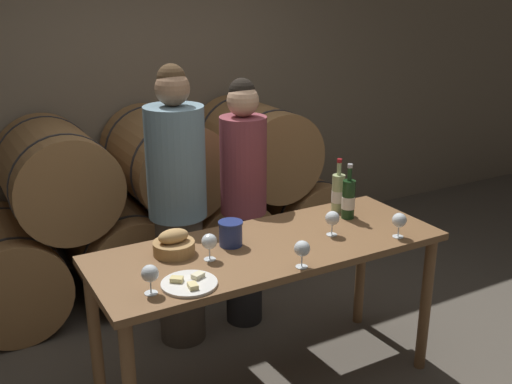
# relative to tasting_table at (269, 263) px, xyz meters

# --- Properties ---
(ground_plane) EXTENTS (10.00, 10.00, 0.00)m
(ground_plane) POSITION_rel_tasting_table_xyz_m (0.00, 0.00, -0.77)
(ground_plane) COLOR #564F44
(stone_wall_back) EXTENTS (10.00, 0.12, 3.20)m
(stone_wall_back) POSITION_rel_tasting_table_xyz_m (0.00, 2.13, 0.83)
(stone_wall_back) COLOR #7F705B
(stone_wall_back) RESTS_ON ground_plane
(barrel_stack) EXTENTS (3.02, 0.95, 1.32)m
(barrel_stack) POSITION_rel_tasting_table_xyz_m (-0.00, 1.54, -0.16)
(barrel_stack) COLOR #9E7042
(barrel_stack) RESTS_ON ground_plane
(tasting_table) EXTENTS (1.89, 0.71, 0.88)m
(tasting_table) POSITION_rel_tasting_table_xyz_m (0.00, 0.00, 0.00)
(tasting_table) COLOR brown
(tasting_table) RESTS_ON ground_plane
(person_left) EXTENTS (0.35, 0.35, 1.76)m
(person_left) POSITION_rel_tasting_table_xyz_m (-0.23, 0.70, 0.13)
(person_left) COLOR #4C4238
(person_left) RESTS_ON ground_plane
(person_right) EXTENTS (0.30, 0.30, 1.65)m
(person_right) POSITION_rel_tasting_table_xyz_m (0.22, 0.70, 0.09)
(person_right) COLOR #232326
(person_right) RESTS_ON ground_plane
(wine_bottle_red) EXTENTS (0.08, 0.08, 0.33)m
(wine_bottle_red) POSITION_rel_tasting_table_xyz_m (0.60, 0.10, 0.23)
(wine_bottle_red) COLOR #193819
(wine_bottle_red) RESTS_ON tasting_table
(wine_bottle_white) EXTENTS (0.08, 0.08, 0.33)m
(wine_bottle_white) POSITION_rel_tasting_table_xyz_m (0.61, 0.22, 0.23)
(wine_bottle_white) COLOR #ADBC7F
(wine_bottle_white) RESTS_ON tasting_table
(blue_crock) EXTENTS (0.13, 0.13, 0.13)m
(blue_crock) POSITION_rel_tasting_table_xyz_m (-0.18, 0.09, 0.18)
(blue_crock) COLOR navy
(blue_crock) RESTS_ON tasting_table
(bread_basket) EXTENTS (0.21, 0.21, 0.13)m
(bread_basket) POSITION_rel_tasting_table_xyz_m (-0.48, 0.14, 0.16)
(bread_basket) COLOR #A87F4C
(bread_basket) RESTS_ON tasting_table
(cheese_plate) EXTENTS (0.26, 0.26, 0.04)m
(cheese_plate) POSITION_rel_tasting_table_xyz_m (-0.55, -0.21, 0.12)
(cheese_plate) COLOR white
(cheese_plate) RESTS_ON tasting_table
(wine_glass_far_left) EXTENTS (0.08, 0.08, 0.14)m
(wine_glass_far_left) POSITION_rel_tasting_table_xyz_m (-0.73, -0.20, 0.21)
(wine_glass_far_left) COLOR white
(wine_glass_far_left) RESTS_ON tasting_table
(wine_glass_left) EXTENTS (0.08, 0.08, 0.14)m
(wine_glass_left) POSITION_rel_tasting_table_xyz_m (-0.35, -0.02, 0.21)
(wine_glass_left) COLOR white
(wine_glass_left) RESTS_ON tasting_table
(wine_glass_center) EXTENTS (0.08, 0.08, 0.14)m
(wine_glass_center) POSITION_rel_tasting_table_xyz_m (-0.00, -0.31, 0.21)
(wine_glass_center) COLOR white
(wine_glass_center) RESTS_ON tasting_table
(wine_glass_right) EXTENTS (0.08, 0.08, 0.14)m
(wine_glass_right) POSITION_rel_tasting_table_xyz_m (0.36, -0.06, 0.21)
(wine_glass_right) COLOR white
(wine_glass_right) RESTS_ON tasting_table
(wine_glass_far_right) EXTENTS (0.08, 0.08, 0.14)m
(wine_glass_far_right) POSITION_rel_tasting_table_xyz_m (0.66, -0.26, 0.21)
(wine_glass_far_right) COLOR white
(wine_glass_far_right) RESTS_ON tasting_table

